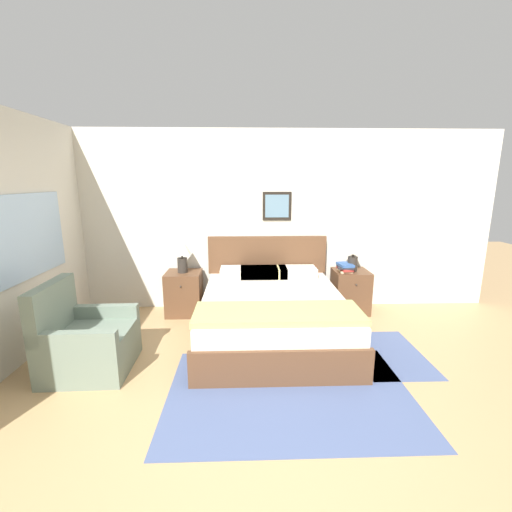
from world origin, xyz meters
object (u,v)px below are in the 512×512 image
object	(u,v)px
armchair	(86,342)
nightstand_by_door	(350,291)
bed	(272,313)
nightstand_near_window	(184,293)
table_lamp_near_window	(182,250)
table_lamp_by_door	(353,249)

from	to	relation	value
armchair	nightstand_by_door	distance (m)	3.47
bed	armchair	distance (m)	2.06
nightstand_near_window	table_lamp_near_window	world-z (taller)	table_lamp_near_window
bed	nightstand_by_door	distance (m)	1.44
nightstand_near_window	table_lamp_by_door	world-z (taller)	table_lamp_by_door
nightstand_by_door	bed	bearing A→B (deg)	-146.93
bed	table_lamp_near_window	world-z (taller)	table_lamp_near_window
table_lamp_near_window	armchair	bearing A→B (deg)	-116.35
armchair	nightstand_near_window	size ratio (longest dim) A/B	1.49
nightstand_by_door	table_lamp_by_door	size ratio (longest dim) A/B	1.22
bed	table_lamp_near_window	distance (m)	1.57
table_lamp_near_window	bed	bearing A→B (deg)	-32.82
armchair	nightstand_by_door	size ratio (longest dim) A/B	1.49
bed	nightstand_near_window	xyz separation A→B (m)	(-1.20, 0.78, 0.00)
nightstand_by_door	table_lamp_by_door	xyz separation A→B (m)	(0.01, -0.01, 0.63)
nightstand_near_window	table_lamp_near_window	distance (m)	0.63
nightstand_near_window	nightstand_by_door	distance (m)	2.41
nightstand_near_window	table_lamp_near_window	bearing A→B (deg)	-124.84
bed	armchair	world-z (taller)	bed
table_lamp_near_window	nightstand_near_window	bearing A→B (deg)	55.16
armchair	table_lamp_by_door	xyz separation A→B (m)	(3.15, 1.47, 0.65)
nightstand_by_door	table_lamp_near_window	distance (m)	2.49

